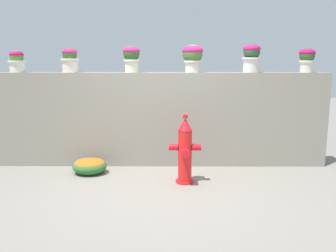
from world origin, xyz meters
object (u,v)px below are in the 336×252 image
at_px(potted_plant_3, 193,55).
at_px(flower_bush_left, 90,165).
at_px(potted_plant_5, 307,58).
at_px(fire_hydrant, 185,152).
at_px(potted_plant_0, 17,60).
at_px(potted_plant_2, 131,56).
at_px(potted_plant_4, 252,56).
at_px(potted_plant_1, 70,59).

distance_m(potted_plant_3, flower_bush_left, 2.33).
bearing_deg(potted_plant_5, fire_hydrant, -155.52).
height_order(potted_plant_0, fire_hydrant, potted_plant_0).
relative_size(fire_hydrant, flower_bush_left, 1.88).
bearing_deg(flower_bush_left, potted_plant_2, 38.43).
relative_size(potted_plant_3, fire_hydrant, 0.46).
distance_m(potted_plant_2, potted_plant_5, 2.75).
bearing_deg(potted_plant_2, potted_plant_5, -0.27).
relative_size(potted_plant_0, flower_bush_left, 0.68).
xyz_separation_m(potted_plant_0, potted_plant_3, (2.77, 0.01, 0.08)).
bearing_deg(fire_hydrant, potted_plant_4, 39.67).
distance_m(potted_plant_5, flower_bush_left, 3.76).
bearing_deg(potted_plant_1, potted_plant_2, -1.15).
relative_size(potted_plant_2, fire_hydrant, 0.43).
bearing_deg(potted_plant_1, flower_bush_left, -54.45).
bearing_deg(potted_plant_2, potted_plant_4, -0.25).
relative_size(potted_plant_2, potted_plant_5, 1.09).
xyz_separation_m(fire_hydrant, flower_bush_left, (-1.43, 0.41, -0.33)).
height_order(potted_plant_1, fire_hydrant, potted_plant_1).
bearing_deg(potted_plant_1, potted_plant_0, -179.50).
height_order(potted_plant_1, potted_plant_5, potted_plant_1).
bearing_deg(potted_plant_3, potted_plant_1, -179.91).
distance_m(potted_plant_0, potted_plant_5, 4.56).
xyz_separation_m(potted_plant_1, potted_plant_4, (2.85, -0.03, 0.05)).
distance_m(potted_plant_0, potted_plant_3, 2.77).
xyz_separation_m(potted_plant_5, fire_hydrant, (-1.93, -0.88, -1.29)).
bearing_deg(fire_hydrant, flower_bush_left, 164.12).
bearing_deg(potted_plant_3, potted_plant_5, -1.13).
height_order(potted_plant_3, fire_hydrant, potted_plant_3).
relative_size(potted_plant_3, potted_plant_4, 0.98).
bearing_deg(potted_plant_4, flower_bush_left, -169.14).
bearing_deg(potted_plant_4, fire_hydrant, -140.33).
xyz_separation_m(potted_plant_5, flower_bush_left, (-3.36, -0.47, -1.61)).
height_order(potted_plant_3, flower_bush_left, potted_plant_3).
xyz_separation_m(potted_plant_3, flower_bush_left, (-1.57, -0.51, -1.65)).
bearing_deg(potted_plant_1, potted_plant_3, 0.09).
distance_m(potted_plant_2, flower_bush_left, 1.81).
height_order(potted_plant_1, flower_bush_left, potted_plant_1).
bearing_deg(potted_plant_3, flower_bush_left, -162.08).
xyz_separation_m(potted_plant_4, fire_hydrant, (-1.07, -0.88, -1.31)).
height_order(potted_plant_3, potted_plant_4, potted_plant_4).
bearing_deg(potted_plant_0, potted_plant_5, -0.32).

